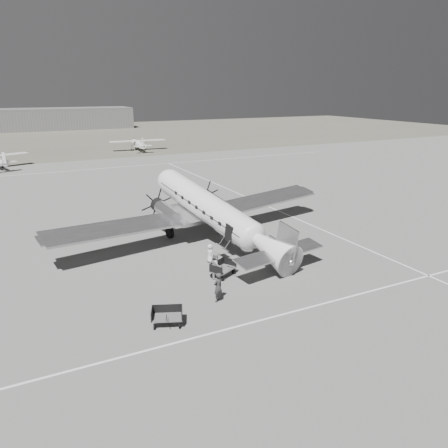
{
  "coord_description": "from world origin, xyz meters",
  "views": [
    {
      "loc": [
        -13.48,
        -32.75,
        12.58
      ],
      "look_at": [
        1.46,
        -2.91,
        2.2
      ],
      "focal_mm": 35.0,
      "sensor_mm": 36.0,
      "label": 1
    }
  ],
  "objects_px": {
    "dc3_airliner": "(213,213)",
    "ramp_agent": "(216,265)",
    "ground_crew": "(218,287)",
    "hangar_main": "(64,119)",
    "passenger": "(210,253)",
    "baggage_cart_far": "(167,317)",
    "light_plane_right": "(138,145)",
    "baggage_cart_near": "(223,269)"
  },
  "relations": [
    {
      "from": "dc3_airliner",
      "to": "ground_crew",
      "type": "distance_m",
      "value": 10.95
    },
    {
      "from": "hangar_main",
      "to": "dc3_airliner",
      "type": "xyz_separation_m",
      "value": [
        -3.54,
        -120.91,
        -0.7
      ]
    },
    {
      "from": "dc3_airliner",
      "to": "baggage_cart_far",
      "type": "height_order",
      "value": "dc3_airliner"
    },
    {
      "from": "baggage_cart_near",
      "to": "ramp_agent",
      "type": "bearing_deg",
      "value": 155.85
    },
    {
      "from": "ground_crew",
      "to": "ramp_agent",
      "type": "distance_m",
      "value": 3.52
    },
    {
      "from": "dc3_airliner",
      "to": "ramp_agent",
      "type": "height_order",
      "value": "dc3_airliner"
    },
    {
      "from": "hangar_main",
      "to": "baggage_cart_near",
      "type": "height_order",
      "value": "hangar_main"
    },
    {
      "from": "baggage_cart_near",
      "to": "baggage_cart_far",
      "type": "height_order",
      "value": "baggage_cart_near"
    },
    {
      "from": "hangar_main",
      "to": "dc3_airliner",
      "type": "height_order",
      "value": "hangar_main"
    },
    {
      "from": "light_plane_right",
      "to": "ground_crew",
      "type": "xyz_separation_m",
      "value": [
        -14.76,
        -69.17,
        -0.27
      ]
    },
    {
      "from": "light_plane_right",
      "to": "baggage_cart_near",
      "type": "xyz_separation_m",
      "value": [
        -12.79,
        -65.91,
        -0.69
      ]
    },
    {
      "from": "dc3_airliner",
      "to": "ramp_agent",
      "type": "relative_size",
      "value": 14.56
    },
    {
      "from": "light_plane_right",
      "to": "passenger",
      "type": "distance_m",
      "value": 64.44
    },
    {
      "from": "hangar_main",
      "to": "ground_crew",
      "type": "bearing_deg",
      "value": -93.46
    },
    {
      "from": "baggage_cart_far",
      "to": "ground_crew",
      "type": "distance_m",
      "value": 4.01
    },
    {
      "from": "passenger",
      "to": "hangar_main",
      "type": "bearing_deg",
      "value": -13.25
    },
    {
      "from": "baggage_cart_far",
      "to": "ramp_agent",
      "type": "distance_m",
      "value": 6.9
    },
    {
      "from": "ramp_agent",
      "to": "ground_crew",
      "type": "bearing_deg",
      "value": -173.63
    },
    {
      "from": "ground_crew",
      "to": "passenger",
      "type": "height_order",
      "value": "ground_crew"
    },
    {
      "from": "dc3_airliner",
      "to": "passenger",
      "type": "xyz_separation_m",
      "value": [
        -2.15,
        -3.94,
        -1.88
      ]
    },
    {
      "from": "dc3_airliner",
      "to": "baggage_cart_far",
      "type": "relative_size",
      "value": 15.18
    },
    {
      "from": "baggage_cart_far",
      "to": "dc3_airliner",
      "type": "bearing_deg",
      "value": 76.06
    },
    {
      "from": "passenger",
      "to": "light_plane_right",
      "type": "bearing_deg",
      "value": -21.86
    },
    {
      "from": "dc3_airliner",
      "to": "hangar_main",
      "type": "bearing_deg",
      "value": 78.06
    },
    {
      "from": "hangar_main",
      "to": "passenger",
      "type": "distance_m",
      "value": 125.01
    },
    {
      "from": "hangar_main",
      "to": "passenger",
      "type": "height_order",
      "value": "hangar_main"
    },
    {
      "from": "hangar_main",
      "to": "ground_crew",
      "type": "height_order",
      "value": "hangar_main"
    },
    {
      "from": "ground_crew",
      "to": "dc3_airliner",
      "type": "bearing_deg",
      "value": -133.63
    },
    {
      "from": "baggage_cart_near",
      "to": "ground_crew",
      "type": "height_order",
      "value": "ground_crew"
    },
    {
      "from": "ground_crew",
      "to": "passenger",
      "type": "relative_size",
      "value": 1.31
    },
    {
      "from": "dc3_airliner",
      "to": "light_plane_right",
      "type": "xyz_separation_m",
      "value": [
        10.4,
        59.26,
        -1.38
      ]
    },
    {
      "from": "ground_crew",
      "to": "baggage_cart_far",
      "type": "bearing_deg",
      "value": -0.85
    },
    {
      "from": "ramp_agent",
      "to": "light_plane_right",
      "type": "bearing_deg",
      "value": 18.82
    },
    {
      "from": "hangar_main",
      "to": "light_plane_right",
      "type": "relative_size",
      "value": 3.58
    },
    {
      "from": "light_plane_right",
      "to": "baggage_cart_far",
      "type": "relative_size",
      "value": 6.52
    },
    {
      "from": "ground_crew",
      "to": "hangar_main",
      "type": "bearing_deg",
      "value": -113.3
    },
    {
      "from": "dc3_airliner",
      "to": "baggage_cart_near",
      "type": "relative_size",
      "value": 14.56
    },
    {
      "from": "baggage_cart_far",
      "to": "ground_crew",
      "type": "relative_size",
      "value": 0.95
    },
    {
      "from": "light_plane_right",
      "to": "passenger",
      "type": "xyz_separation_m",
      "value": [
        -12.55,
        -63.21,
        -0.5
      ]
    },
    {
      "from": "baggage_cart_near",
      "to": "baggage_cart_far",
      "type": "xyz_separation_m",
      "value": [
        -5.74,
        -4.56,
        -0.02
      ]
    },
    {
      "from": "dc3_airliner",
      "to": "light_plane_right",
      "type": "distance_m",
      "value": 60.18
    },
    {
      "from": "dc3_airliner",
      "to": "ramp_agent",
      "type": "bearing_deg",
      "value": -124.0
    }
  ]
}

